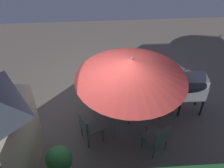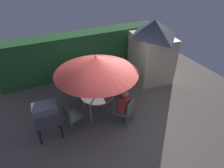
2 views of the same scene
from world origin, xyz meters
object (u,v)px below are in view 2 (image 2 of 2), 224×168
(patio_table, at_px, (98,95))
(patio_umbrella, at_px, (96,65))
(chair_toward_house, at_px, (70,116))
(chair_far_side, at_px, (119,86))
(potted_plant_by_shed, at_px, (122,72))
(garden_shed, at_px, (152,50))
(bbq_grill, at_px, (46,115))
(chair_near_shed, at_px, (127,110))
(chair_toward_hedge, at_px, (74,90))
(person_in_red, at_px, (124,103))

(patio_table, distance_m, patio_umbrella, 1.15)
(patio_umbrella, xyz_separation_m, chair_toward_house, (-1.06, -0.39, -1.33))
(patio_umbrella, height_order, chair_toward_house, patio_umbrella)
(chair_far_side, distance_m, potted_plant_by_shed, 1.12)
(patio_umbrella, relative_size, chair_far_side, 2.90)
(garden_shed, bearing_deg, potted_plant_by_shed, 174.00)
(bbq_grill, xyz_separation_m, chair_toward_house, (0.65, 0.03, -0.33))
(chair_far_side, bearing_deg, bbq_grill, -162.36)
(chair_far_side, relative_size, chair_toward_house, 1.00)
(patio_table, bearing_deg, bbq_grill, -166.21)
(patio_umbrella, bearing_deg, chair_toward_house, -159.82)
(garden_shed, height_order, chair_near_shed, garden_shed)
(garden_shed, distance_m, chair_toward_hedge, 3.62)
(garden_shed, height_order, patio_table, garden_shed)
(garden_shed, height_order, chair_toward_house, garden_shed)
(patio_umbrella, height_order, potted_plant_by_shed, patio_umbrella)
(person_in_red, bearing_deg, potted_plant_by_shed, 64.06)
(garden_shed, xyz_separation_m, chair_near_shed, (-2.33, -2.14, -0.78))
(chair_toward_house, height_order, person_in_red, person_in_red)
(garden_shed, bearing_deg, chair_near_shed, -137.33)
(garden_shed, bearing_deg, chair_far_side, -157.17)
(patio_table, distance_m, person_in_red, 1.00)
(person_in_red, bearing_deg, garden_shed, 41.12)
(garden_shed, distance_m, chair_far_side, 2.22)
(patio_umbrella, relative_size, potted_plant_by_shed, 2.91)
(chair_near_shed, bearing_deg, potted_plant_by_shed, 65.78)
(chair_near_shed, xyz_separation_m, person_in_red, (-0.05, 0.07, 0.26))
(chair_near_shed, distance_m, potted_plant_by_shed, 2.50)
(bbq_grill, relative_size, chair_far_side, 1.33)
(garden_shed, relative_size, patio_table, 2.22)
(garden_shed, relative_size, chair_toward_house, 2.84)
(patio_table, xyz_separation_m, potted_plant_by_shed, (1.65, 1.40, -0.22))
(patio_table, bearing_deg, person_in_red, -54.71)
(chair_toward_house, distance_m, potted_plant_by_shed, 3.25)
(garden_shed, height_order, patio_umbrella, garden_shed)
(garden_shed, relative_size, potted_plant_by_shed, 2.84)
(garden_shed, relative_size, chair_far_side, 2.84)
(chair_far_side, xyz_separation_m, potted_plant_by_shed, (0.61, 0.94, -0.03))
(potted_plant_by_shed, xyz_separation_m, person_in_red, (-1.08, -2.21, 0.30))
(patio_umbrella, bearing_deg, chair_near_shed, -54.71)
(chair_near_shed, distance_m, chair_toward_house, 1.76)
(chair_toward_hedge, bearing_deg, potted_plant_by_shed, 12.68)
(bbq_grill, height_order, chair_toward_hedge, bbq_grill)
(chair_far_side, height_order, chair_toward_hedge, same)
(patio_table, relative_size, chair_far_side, 1.28)
(patio_table, xyz_separation_m, chair_toward_house, (-1.06, -0.39, -0.19))
(patio_table, bearing_deg, patio_umbrella, 0.00)
(bbq_grill, relative_size, person_in_red, 0.95)
(chair_near_shed, bearing_deg, patio_umbrella, 125.29)
(patio_umbrella, bearing_deg, chair_far_side, 23.64)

